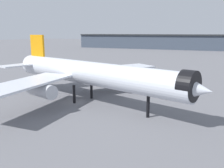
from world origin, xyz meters
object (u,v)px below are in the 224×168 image
airliner_near_gate (89,74)px  baggage_tug_wing (68,75)px  traffic_cone_wingtip (33,82)px  service_truck_front (136,74)px

airliner_near_gate → baggage_tug_wing: bearing=149.2°
airliner_near_gate → baggage_tug_wing: 33.45m
airliner_near_gate → traffic_cone_wingtip: size_ratio=94.07×
baggage_tug_wing → traffic_cone_wingtip: baggage_tug_wing is taller
service_truck_front → traffic_cone_wingtip: 35.25m
airliner_near_gate → traffic_cone_wingtip: 30.99m
baggage_tug_wing → service_truck_front: bearing=-164.2°
airliner_near_gate → traffic_cone_wingtip: (-28.78, 9.48, -6.50)m
baggage_tug_wing → traffic_cone_wingtip: size_ratio=5.89×
traffic_cone_wingtip → service_truck_front: bearing=44.0°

